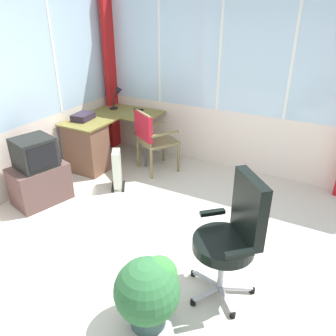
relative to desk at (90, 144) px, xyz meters
name	(u,v)px	position (x,y,z in m)	size (l,w,h in m)	color
ground	(170,266)	(-1.27, -2.00, -0.43)	(5.58, 5.69, 0.06)	beige
east_window_panel	(252,83)	(1.06, -2.00, 0.88)	(0.07, 4.69, 2.56)	silver
curtain_corner	(111,73)	(0.93, 0.25, 0.83)	(0.25, 0.07, 2.46)	#B41A1C
desk	(90,144)	(0.00, 0.00, 0.00)	(1.31, 1.04, 0.73)	olive
desk_lamp	(118,94)	(0.78, 0.02, 0.55)	(0.23, 0.20, 0.35)	black
tv_remote	(139,110)	(0.83, -0.32, 0.34)	(0.04, 0.15, 0.02)	black
paper_tray	(83,117)	(0.05, 0.12, 0.37)	(0.30, 0.23, 0.09)	#2B2130
wooden_armchair	(150,134)	(0.34, -0.81, 0.18)	(0.66, 0.66, 0.90)	olive
office_chair	(234,231)	(-1.31, -2.59, 0.22)	(0.61, 0.61, 1.08)	#B7B7BF
tv_on_stand	(39,174)	(-1.02, -0.05, -0.03)	(0.73, 0.59, 0.84)	brown
space_heater	(117,169)	(-0.27, -0.67, -0.13)	(0.33, 0.29, 0.53)	silver
potted_plant	(149,290)	(-1.92, -2.16, -0.07)	(0.50, 0.50, 0.58)	#334F4B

